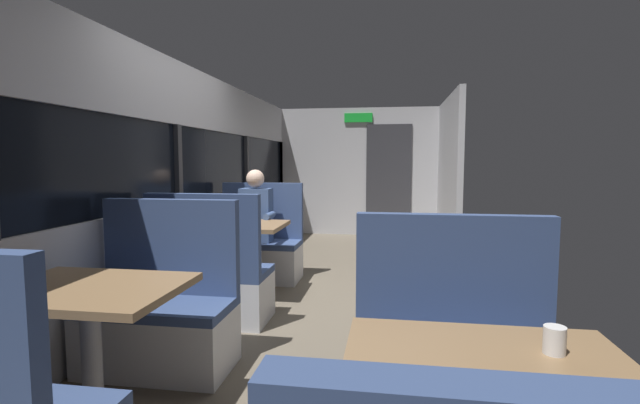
% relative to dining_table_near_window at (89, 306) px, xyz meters
% --- Properties ---
extents(ground_plane, '(3.30, 9.20, 0.02)m').
position_rel_dining_table_near_window_xyz_m(ground_plane, '(0.89, 2.09, -0.65)').
color(ground_plane, '#665B4C').
extents(carriage_window_panel_left, '(0.09, 8.48, 2.30)m').
position_rel_dining_table_near_window_xyz_m(carriage_window_panel_left, '(-0.56, 2.09, 0.47)').
color(carriage_window_panel_left, '#B2B2B7').
rests_on(carriage_window_panel_left, ground_plane).
extents(carriage_end_bulkhead, '(2.90, 0.11, 2.30)m').
position_rel_dining_table_near_window_xyz_m(carriage_end_bulkhead, '(0.95, 6.28, 0.50)').
color(carriage_end_bulkhead, '#B2B2B7').
rests_on(carriage_end_bulkhead, ground_plane).
extents(carriage_aisle_panel_right, '(0.08, 2.40, 2.30)m').
position_rel_dining_table_near_window_xyz_m(carriage_aisle_panel_right, '(2.34, 5.09, 0.51)').
color(carriage_aisle_panel_right, '#B2B2B7').
rests_on(carriage_aisle_panel_right, ground_plane).
extents(dining_table_near_window, '(0.90, 0.70, 0.74)m').
position_rel_dining_table_near_window_xyz_m(dining_table_near_window, '(0.00, 0.00, 0.00)').
color(dining_table_near_window, '#9E9EA3').
rests_on(dining_table_near_window, ground_plane).
extents(bench_near_window_facing_entry, '(0.95, 0.50, 1.10)m').
position_rel_dining_table_near_window_xyz_m(bench_near_window_facing_entry, '(0.00, 0.70, -0.31)').
color(bench_near_window_facing_entry, silver).
rests_on(bench_near_window_facing_entry, ground_plane).
extents(dining_table_mid_window, '(0.90, 0.70, 0.74)m').
position_rel_dining_table_near_window_xyz_m(dining_table_mid_window, '(0.00, 2.26, 0.00)').
color(dining_table_mid_window, '#9E9EA3').
rests_on(dining_table_mid_window, ground_plane).
extents(bench_mid_window_facing_end, '(0.95, 0.50, 1.10)m').
position_rel_dining_table_near_window_xyz_m(bench_mid_window_facing_end, '(0.00, 1.56, -0.31)').
color(bench_mid_window_facing_end, silver).
rests_on(bench_mid_window_facing_end, ground_plane).
extents(bench_mid_window_facing_entry, '(0.95, 0.50, 1.10)m').
position_rel_dining_table_near_window_xyz_m(bench_mid_window_facing_entry, '(0.00, 2.96, -0.31)').
color(bench_mid_window_facing_entry, silver).
rests_on(bench_mid_window_facing_entry, ground_plane).
extents(dining_table_front_aisle, '(0.90, 0.70, 0.74)m').
position_rel_dining_table_near_window_xyz_m(dining_table_front_aisle, '(1.79, -0.60, 0.00)').
color(dining_table_front_aisle, '#9E9EA3').
rests_on(dining_table_front_aisle, ground_plane).
extents(bench_front_aisle_facing_entry, '(0.95, 0.50, 1.10)m').
position_rel_dining_table_near_window_xyz_m(bench_front_aisle_facing_entry, '(1.79, 0.10, -0.31)').
color(bench_front_aisle_facing_entry, silver).
rests_on(bench_front_aisle_facing_entry, ground_plane).
extents(seated_passenger, '(0.47, 0.55, 1.26)m').
position_rel_dining_table_near_window_xyz_m(seated_passenger, '(0.00, 2.89, -0.10)').
color(seated_passenger, '#26262D').
rests_on(seated_passenger, ground_plane).
extents(coffee_cup_primary, '(0.07, 0.07, 0.09)m').
position_rel_dining_table_near_window_xyz_m(coffee_cup_primary, '(-0.07, 2.20, 0.15)').
color(coffee_cup_primary, white).
rests_on(coffee_cup_primary, dining_table_mid_window).
extents(coffee_cup_secondary, '(0.07, 0.07, 0.09)m').
position_rel_dining_table_near_window_xyz_m(coffee_cup_secondary, '(2.01, -0.49, 0.15)').
color(coffee_cup_secondary, white).
rests_on(coffee_cup_secondary, dining_table_front_aisle).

